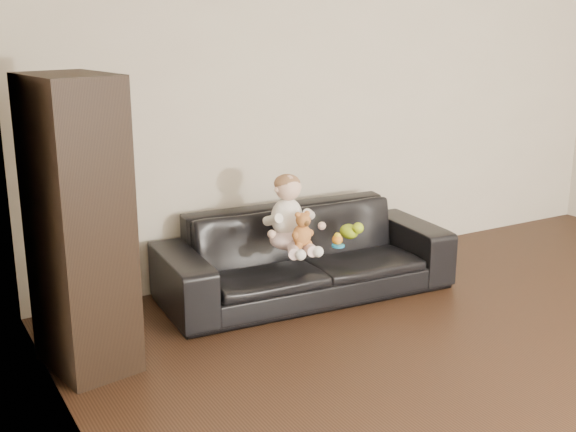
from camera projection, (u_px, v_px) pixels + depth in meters
wall_back at (355, 90)px, 5.35m from camera, size 5.00×0.00×5.00m
wall_left at (169, 229)px, 1.86m from camera, size 0.00×5.50×5.50m
sofa at (305, 253)px, 4.86m from camera, size 2.00×0.89×0.57m
cabinet at (79, 227)px, 3.72m from camera, size 0.48×0.60×1.56m
shelf_item at (78, 160)px, 3.63m from camera, size 0.22×0.28×0.28m
baby at (289, 217)px, 4.59m from camera, size 0.38×0.45×0.49m
teddy_bear at (302, 230)px, 4.49m from camera, size 0.16×0.15×0.23m
toy_green at (349, 231)px, 4.86m from camera, size 0.15×0.17×0.10m
toy_rattle at (337, 240)px, 4.73m from camera, size 0.08×0.08×0.07m
toy_blue_disc at (338, 246)px, 4.70m from camera, size 0.11×0.11×0.01m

